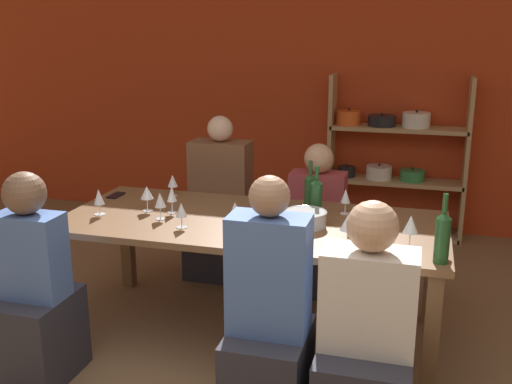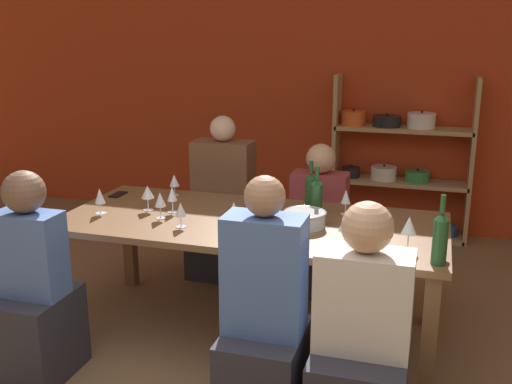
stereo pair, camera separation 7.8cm
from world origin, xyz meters
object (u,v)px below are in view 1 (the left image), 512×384
at_px(wine_glass_red_a, 411,225).
at_px(wine_glass_red_b, 181,211).
at_px(wine_glass_white_a, 235,211).
at_px(person_near_b, 36,303).
at_px(dining_table, 252,232).
at_px(wine_bottle_amber, 310,189).
at_px(wine_glass_white_g, 99,198).
at_px(wine_glass_red_c, 442,234).
at_px(wine_glass_white_f, 348,223).
at_px(wine_glass_white_d, 160,201).
at_px(shelf_unit, 391,171).
at_px(person_far_b, 317,236).
at_px(wine_glass_white_c, 147,193).
at_px(person_near_a, 269,335).
at_px(wine_glass_white_e, 354,214).
at_px(wine_glass_red_d, 173,181).
at_px(wine_bottle_dark, 316,196).
at_px(wine_bottle_green, 442,236).
at_px(wine_glass_white_b, 346,197).
at_px(person_far_a, 221,217).
at_px(cell_phone, 116,195).
at_px(wine_glass_white_h, 172,195).
at_px(person_near_c, 366,355).

xyz_separation_m(wine_glass_red_a, wine_glass_red_b, (-1.30, -0.00, -0.03)).
bearing_deg(wine_glass_white_a, person_near_b, -149.14).
bearing_deg(dining_table, wine_bottle_amber, 51.92).
xyz_separation_m(wine_glass_red_b, wine_glass_white_g, (-0.59, 0.10, 0.01)).
distance_m(wine_glass_red_c, person_near_b, 2.19).
xyz_separation_m(wine_glass_white_f, wine_glass_red_b, (-0.97, 0.01, -0.01)).
bearing_deg(wine_glass_white_d, wine_glass_red_c, -5.60).
bearing_deg(shelf_unit, wine_glass_red_a, -84.65).
bearing_deg(person_far_b, wine_glass_white_c, 39.64).
bearing_deg(person_near_a, shelf_unit, 82.54).
xyz_separation_m(wine_glass_red_c, wine_glass_white_g, (-2.05, 0.14, -0.00)).
height_order(shelf_unit, person_near_b, shelf_unit).
bearing_deg(wine_glass_white_e, dining_table, 173.93).
relative_size(wine_bottle_amber, wine_glass_red_c, 1.92).
bearing_deg(wine_glass_red_d, wine_bottle_dark, -8.71).
height_order(wine_glass_white_a, wine_glass_white_g, wine_glass_white_a).
distance_m(wine_glass_red_a, wine_glass_white_d, 1.49).
distance_m(wine_bottle_green, wine_glass_white_b, 0.89).
distance_m(wine_glass_white_d, wine_glass_white_e, 1.17).
bearing_deg(person_far_a, wine_glass_white_e, 139.50).
bearing_deg(wine_glass_white_e, person_near_a, -111.49).
bearing_deg(cell_phone, person_far_a, 48.90).
distance_m(wine_glass_red_a, wine_glass_white_e, 0.37).
relative_size(wine_glass_white_f, wine_glass_red_b, 1.08).
bearing_deg(person_near_a, wine_glass_red_c, 34.43).
bearing_deg(person_far_b, wine_glass_white_g, 37.99).
bearing_deg(wine_glass_red_a, cell_phone, 165.71).
height_order(wine_glass_white_a, wine_glass_white_b, wine_glass_white_a).
bearing_deg(wine_glass_red_a, wine_glass_white_f, -177.64).
relative_size(wine_glass_white_h, person_near_a, 0.14).
bearing_deg(person_near_a, wine_glass_white_b, 79.35).
bearing_deg(wine_glass_white_e, wine_bottle_dark, 132.90).
distance_m(wine_glass_white_d, wine_glass_red_b, 0.22).
distance_m(wine_glass_white_g, cell_phone, 0.44).
distance_m(wine_bottle_amber, wine_glass_white_e, 0.55).
bearing_deg(wine_glass_red_d, wine_glass_white_b, -4.65).
xyz_separation_m(wine_glass_red_a, wine_glass_white_b, (-0.41, 0.53, -0.02)).
relative_size(wine_glass_white_d, cell_phone, 1.11).
relative_size(wine_glass_white_a, wine_glass_white_b, 1.12).
bearing_deg(cell_phone, wine_glass_white_f, -17.36).
distance_m(wine_glass_red_c, wine_glass_white_g, 2.05).
xyz_separation_m(wine_bottle_green, wine_glass_white_d, (-1.64, 0.27, -0.02)).
relative_size(wine_glass_white_d, person_near_b, 0.14).
xyz_separation_m(dining_table, wine_glass_white_c, (-0.69, -0.00, 0.20)).
bearing_deg(person_near_c, shelf_unit, 91.35).
xyz_separation_m(wine_bottle_green, wine_glass_white_g, (-2.05, 0.25, -0.03)).
bearing_deg(shelf_unit, wine_glass_red_d, -127.94).
distance_m(wine_glass_white_a, person_far_a, 1.31).
distance_m(wine_glass_red_d, person_near_c, 1.95).
bearing_deg(person_near_b, wine_glass_white_b, 35.88).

